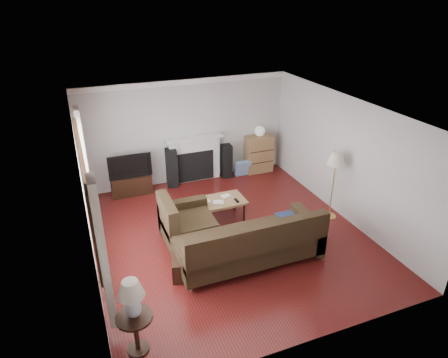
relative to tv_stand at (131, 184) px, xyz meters
name	(u,v)px	position (x,y,z in m)	size (l,w,h in m)	color
room	(230,178)	(1.45, -2.50, 1.02)	(5.10, 5.60, 2.54)	#561513
window	(87,191)	(-1.00, -2.70, 1.32)	(0.12, 2.74, 1.54)	#956237
curtain_near	(103,255)	(-0.95, -4.22, 1.17)	(0.10, 0.35, 2.10)	silver
curtain_far	(85,163)	(-0.95, -1.18, 1.17)	(0.10, 0.35, 2.10)	silver
fireplace	(195,159)	(1.60, 0.14, 0.35)	(1.40, 0.26, 1.15)	white
tv_stand	(131,184)	(0.00, 0.00, 0.00)	(0.91, 0.41, 0.45)	black
television	(129,164)	(0.00, 0.00, 0.51)	(0.97, 0.13, 0.56)	black
speaker_left	(172,168)	(0.99, 0.05, 0.24)	(0.26, 0.31, 0.93)	black
speaker_right	(227,161)	(2.40, 0.05, 0.19)	(0.23, 0.28, 0.84)	black
bookshelf	(259,154)	(3.29, 0.03, 0.26)	(0.71, 0.34, 0.97)	olive
globe_lamp	(260,131)	(3.29, 0.03, 0.87)	(0.26, 0.26, 0.26)	white
sectional_sofa	(249,240)	(1.46, -3.33, 0.22)	(2.75, 2.01, 0.89)	black
coffee_table	(217,210)	(1.44, -1.83, 0.00)	(1.15, 0.63, 0.45)	olive
footstool	(185,267)	(0.31, -3.32, -0.05)	(0.42, 0.42, 0.36)	black
floor_lamp	(333,185)	(3.67, -2.59, 0.51)	(0.38, 0.38, 1.48)	gold
side_table	(136,333)	(-0.70, -4.54, 0.07)	(0.48, 0.48, 0.60)	black
table_lamp	(132,299)	(-0.70, -4.54, 0.65)	(0.34, 0.34, 0.55)	silver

